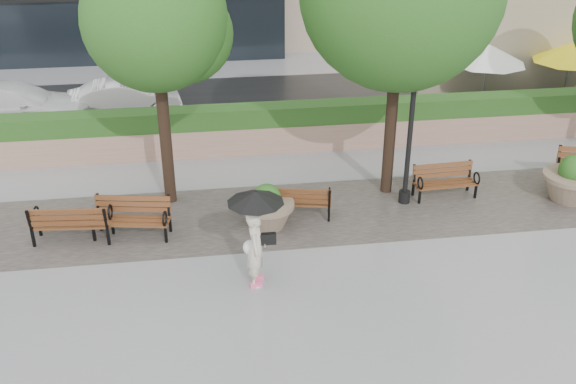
{
  "coord_description": "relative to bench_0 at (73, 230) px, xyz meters",
  "views": [
    {
      "loc": [
        -2.84,
        -10.23,
        7.27
      ],
      "look_at": [
        -1.06,
        1.98,
        1.1
      ],
      "focal_mm": 40.0,
      "sensor_mm": 36.0,
      "label": 1
    }
  ],
  "objects": [
    {
      "name": "car_right",
      "position": [
        0.49,
        8.07,
        0.33
      ],
      "size": [
        3.76,
        1.67,
        1.2
      ],
      "primitive_type": "imported",
      "rotation": [
        0.0,
        0.0,
        1.68
      ],
      "color": "silver",
      "rests_on": "ground"
    },
    {
      "name": "asphalt_street",
      "position": [
        5.74,
        8.53,
        -0.27
      ],
      "size": [
        40.0,
        7.0,
        0.0
      ],
      "primitive_type": "cube",
      "color": "black",
      "rests_on": "ground"
    },
    {
      "name": "lamppost",
      "position": [
        7.74,
        0.72,
        1.62
      ],
      "size": [
        0.28,
        0.28,
        4.26
      ],
      "color": "black",
      "rests_on": "ground"
    },
    {
      "name": "bench_3",
      "position": [
        8.8,
        0.86,
        -0.02
      ],
      "size": [
        1.58,
        0.7,
        0.83
      ],
      "rotation": [
        0.0,
        0.0,
        0.05
      ],
      "color": "brown",
      "rests_on": "ground"
    },
    {
      "name": "bench_2",
      "position": [
        5.05,
        0.39,
        -0.03
      ],
      "size": [
        1.62,
        0.91,
        0.82
      ],
      "rotation": [
        0.0,
        0.0,
        2.93
      ],
      "color": "brown",
      "rests_on": "ground"
    },
    {
      "name": "planter_left",
      "position": [
        4.27,
        0.03,
        0.14
      ],
      "size": [
        1.25,
        1.25,
        1.05
      ],
      "color": "#7F6B56",
      "rests_on": "ground"
    },
    {
      "name": "cafe_wall",
      "position": [
        15.24,
        7.53,
        1.73
      ],
      "size": [
        10.0,
        0.6,
        4.0
      ],
      "primitive_type": "cube",
      "color": "tan",
      "rests_on": "ground"
    },
    {
      "name": "bench_0",
      "position": [
        0.0,
        0.0,
        0.0
      ],
      "size": [
        1.75,
        0.83,
        0.91
      ],
      "rotation": [
        0.0,
        0.0,
        3.04
      ],
      "color": "brown",
      "rests_on": "ground"
    },
    {
      "name": "car_left",
      "position": [
        -2.85,
        7.51,
        0.45
      ],
      "size": [
        4.97,
        2.09,
        1.43
      ],
      "primitive_type": "imported",
      "rotation": [
        0.0,
        0.0,
        1.55
      ],
      "color": "silver",
      "rests_on": "ground"
    },
    {
      "name": "hedge_wall",
      "position": [
        5.74,
        4.53,
        0.4
      ],
      "size": [
        24.0,
        0.8,
        1.35
      ],
      "color": "tan",
      "rests_on": "ground"
    },
    {
      "name": "tree_0",
      "position": [
        2.22,
        1.72,
        4.03
      ],
      "size": [
        3.3,
        3.18,
        6.01
      ],
      "color": "black",
      "rests_on": "ground"
    },
    {
      "name": "patio_umb_yellow_a",
      "position": [
        15.07,
        6.5,
        1.72
      ],
      "size": [
        2.5,
        2.5,
        2.3
      ],
      "color": "black",
      "rests_on": "ground"
    },
    {
      "name": "patio_umb_white",
      "position": [
        12.26,
        6.63,
        1.72
      ],
      "size": [
        2.5,
        2.5,
        2.3
      ],
      "color": "black",
      "rests_on": "ground"
    },
    {
      "name": "planter_right",
      "position": [
        11.81,
        0.29,
        0.19
      ],
      "size": [
        1.4,
        1.4,
        1.17
      ],
      "color": "#7F6B56",
      "rests_on": "ground"
    },
    {
      "name": "cobble_strip",
      "position": [
        5.74,
        0.53,
        -0.26
      ],
      "size": [
        28.0,
        3.2,
        0.01
      ],
      "primitive_type": "cube",
      "color": "#383330",
      "rests_on": "ground"
    },
    {
      "name": "ground",
      "position": [
        5.74,
        -2.47,
        -0.27
      ],
      "size": [
        100.0,
        100.0,
        0.0
      ],
      "primitive_type": "plane",
      "color": "gray",
      "rests_on": "ground"
    },
    {
      "name": "bench_1",
      "position": [
        1.27,
        0.01,
        -0.0
      ],
      "size": [
        1.76,
        0.96,
        0.9
      ],
      "rotation": [
        0.0,
        0.0,
        -0.18
      ],
      "color": "brown",
      "rests_on": "ground"
    },
    {
      "name": "cafe_hedge",
      "position": [
        14.74,
        5.33,
        0.18
      ],
      "size": [
        8.0,
        0.5,
        0.9
      ],
      "primitive_type": "cube",
      "color": "#1E4C19",
      "rests_on": "ground"
    },
    {
      "name": "pedestrian",
      "position": [
        3.82,
        -2.17,
        0.95
      ],
      "size": [
        1.09,
        1.09,
        2.0
      ],
      "rotation": [
        0.0,
        0.0,
        1.34
      ],
      "color": "beige",
      "rests_on": "ground"
    }
  ]
}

